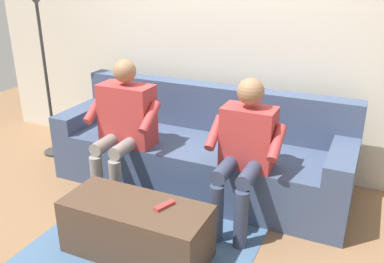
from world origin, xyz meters
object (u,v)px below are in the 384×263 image
Objects in this scene: person_left_seated at (245,147)px; person_right_seated at (124,122)px; remote_red at (165,206)px; couch at (201,153)px; coffee_table at (136,229)px; floor_lamp at (37,8)px.

person_left_seated is 0.97× the size of person_right_seated.
couch is at bearing -148.54° from remote_red.
couch is at bearing -38.97° from person_left_seated.
person_left_seated reaches higher than remote_red.
floor_lamp is (1.65, -1.06, 1.27)m from coffee_table.
person_right_seated is at bearing -0.96° from person_left_seated.
coffee_table is at bearing 90.00° from couch.
coffee_table is 6.62× the size of remote_red.
coffee_table is 0.58× the size of floor_lamp.
couch is 2.21× the size of person_right_seated.
couch is 0.74m from person_right_seated.
person_left_seated is 1.04m from person_right_seated.
coffee_table is at bearing 147.34° from floor_lamp.
coffee_table is 0.97m from person_right_seated.
couch is at bearing -90.00° from coffee_table.
person_left_seated is 2.36m from floor_lamp.
person_left_seated reaches higher than coffee_table.
couch reaches higher than coffee_table.
couch is 1.09m from coffee_table.
couch is 2.03m from floor_lamp.
person_left_seated is at bearing -127.92° from coffee_table.
person_right_seated is at bearing -110.73° from remote_red.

